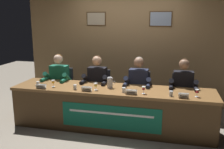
# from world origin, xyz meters

# --- Properties ---
(ground_plane) EXTENTS (12.00, 12.00, 0.00)m
(ground_plane) POSITION_xyz_m (0.00, 0.00, 0.00)
(ground_plane) COLOR gray
(wall_back_panelled) EXTENTS (4.78, 0.14, 2.60)m
(wall_back_panelled) POSITION_xyz_m (0.00, 1.53, 1.30)
(wall_back_panelled) COLOR #937047
(wall_back_panelled) RESTS_ON ground_plane
(conference_table) EXTENTS (3.58, 0.81, 0.74)m
(conference_table) POSITION_xyz_m (0.00, -0.11, 0.51)
(conference_table) COLOR brown
(conference_table) RESTS_ON ground_plane
(chair_far_left) EXTENTS (0.44, 0.44, 0.92)m
(chair_far_left) POSITION_xyz_m (-1.23, 0.58, 0.45)
(chair_far_left) COLOR black
(chair_far_left) RESTS_ON ground_plane
(panelist_far_left) EXTENTS (0.51, 0.48, 1.24)m
(panelist_far_left) POSITION_xyz_m (-1.23, 0.38, 0.73)
(panelist_far_left) COLOR black
(panelist_far_left) RESTS_ON ground_plane
(nameplate_far_left) EXTENTS (0.19, 0.06, 0.08)m
(nameplate_far_left) POSITION_xyz_m (-1.22, -0.32, 0.78)
(nameplate_far_left) COLOR white
(nameplate_far_left) RESTS_ON conference_table
(juice_glass_far_left) EXTENTS (0.06, 0.06, 0.12)m
(juice_glass_far_left) POSITION_xyz_m (-1.06, -0.16, 0.82)
(juice_glass_far_left) COLOR white
(juice_glass_far_left) RESTS_ON conference_table
(water_cup_far_left) EXTENTS (0.06, 0.06, 0.08)m
(water_cup_far_left) POSITION_xyz_m (-1.35, -0.18, 0.77)
(water_cup_far_left) COLOR silver
(water_cup_far_left) RESTS_ON conference_table
(chair_center_left) EXTENTS (0.44, 0.44, 0.92)m
(chair_center_left) POSITION_xyz_m (-0.41, 0.58, 0.45)
(chair_center_left) COLOR black
(chair_center_left) RESTS_ON ground_plane
(panelist_center_left) EXTENTS (0.51, 0.48, 1.24)m
(panelist_center_left) POSITION_xyz_m (-0.41, 0.38, 0.73)
(panelist_center_left) COLOR black
(panelist_center_left) RESTS_ON ground_plane
(nameplate_center_left) EXTENTS (0.18, 0.06, 0.08)m
(nameplate_center_left) POSITION_xyz_m (-0.38, -0.29, 0.78)
(nameplate_center_left) COLOR white
(nameplate_center_left) RESTS_ON conference_table
(juice_glass_center_left) EXTENTS (0.06, 0.06, 0.12)m
(juice_glass_center_left) POSITION_xyz_m (-0.25, -0.18, 0.82)
(juice_glass_center_left) COLOR white
(juice_glass_center_left) RESTS_ON conference_table
(water_cup_center_left) EXTENTS (0.06, 0.06, 0.08)m
(water_cup_center_left) POSITION_xyz_m (-0.61, -0.23, 0.77)
(water_cup_center_left) COLOR silver
(water_cup_center_left) RESTS_ON conference_table
(chair_center_right) EXTENTS (0.44, 0.44, 0.92)m
(chair_center_right) POSITION_xyz_m (0.41, 0.58, 0.45)
(chair_center_right) COLOR black
(chair_center_right) RESTS_ON ground_plane
(panelist_center_right) EXTENTS (0.51, 0.48, 1.24)m
(panelist_center_right) POSITION_xyz_m (0.41, 0.38, 0.73)
(panelist_center_right) COLOR black
(panelist_center_right) RESTS_ON ground_plane
(nameplate_center_right) EXTENTS (0.19, 0.06, 0.08)m
(nameplate_center_right) POSITION_xyz_m (0.39, -0.29, 0.78)
(nameplate_center_right) COLOR white
(nameplate_center_right) RESTS_ON conference_table
(juice_glass_center_right) EXTENTS (0.06, 0.06, 0.12)m
(juice_glass_center_right) POSITION_xyz_m (0.58, -0.20, 0.82)
(juice_glass_center_right) COLOR white
(juice_glass_center_right) RESTS_ON conference_table
(water_cup_center_right) EXTENTS (0.06, 0.06, 0.08)m
(water_cup_center_right) POSITION_xyz_m (0.25, -0.21, 0.77)
(water_cup_center_right) COLOR silver
(water_cup_center_right) RESTS_ON conference_table
(chair_far_right) EXTENTS (0.44, 0.44, 0.92)m
(chair_far_right) POSITION_xyz_m (1.23, 0.58, 0.45)
(chair_far_right) COLOR black
(chair_far_right) RESTS_ON ground_plane
(panelist_far_right) EXTENTS (0.51, 0.48, 1.24)m
(panelist_far_right) POSITION_xyz_m (1.23, 0.38, 0.73)
(panelist_far_right) COLOR black
(panelist_far_right) RESTS_ON ground_plane
(nameplate_far_right) EXTENTS (0.16, 0.06, 0.08)m
(nameplate_far_right) POSITION_xyz_m (1.22, -0.29, 0.78)
(nameplate_far_right) COLOR white
(nameplate_far_right) RESTS_ON conference_table
(juice_glass_far_right) EXTENTS (0.06, 0.06, 0.12)m
(juice_glass_far_right) POSITION_xyz_m (1.43, -0.17, 0.82)
(juice_glass_far_right) COLOR white
(juice_glass_far_right) RESTS_ON conference_table
(water_cup_far_right) EXTENTS (0.06, 0.06, 0.08)m
(water_cup_far_right) POSITION_xyz_m (1.03, -0.23, 0.77)
(water_cup_far_right) COLOR silver
(water_cup_far_right) RESTS_ON conference_table
(water_pitcher_central) EXTENTS (0.15, 0.10, 0.21)m
(water_pitcher_central) POSITION_xyz_m (-0.04, 0.02, 0.83)
(water_pitcher_central) COLOR silver
(water_pitcher_central) RESTS_ON conference_table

